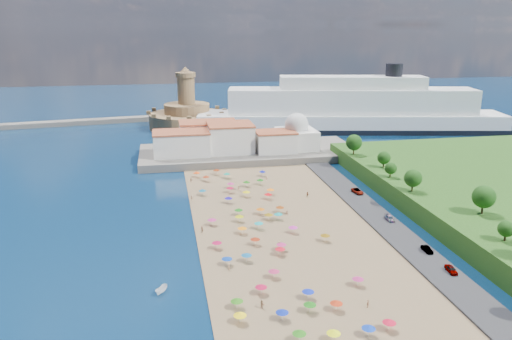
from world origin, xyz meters
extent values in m
plane|color=#071938|center=(0.00, 0.00, 0.00)|extent=(700.00, 700.00, 0.00)
cube|color=#59544C|center=(10.00, 73.00, 1.50)|extent=(90.00, 36.00, 3.00)
cube|color=#59544C|center=(-12.00, 108.00, 1.20)|extent=(18.00, 70.00, 2.40)
cube|color=#59544C|center=(-110.00, 153.00, 1.30)|extent=(199.03, 34.77, 2.60)
cube|color=silver|center=(-18.00, 69.00, 7.50)|extent=(22.00, 14.00, 9.00)
cube|color=silver|center=(2.00, 71.00, 8.50)|extent=(18.00, 16.00, 11.00)
cube|color=silver|center=(20.00, 67.00, 7.00)|extent=(16.00, 12.00, 8.00)
cube|color=silver|center=(-6.00, 83.00, 8.00)|extent=(24.00, 14.00, 10.00)
cube|color=silver|center=(30.00, 71.00, 7.00)|extent=(16.00, 16.00, 8.00)
sphere|color=silver|center=(30.00, 71.00, 13.00)|extent=(10.00, 10.00, 10.00)
cylinder|color=silver|center=(30.00, 71.00, 16.80)|extent=(1.20, 1.20, 1.60)
cylinder|color=#96784B|center=(-12.00, 138.00, 4.00)|extent=(40.00, 40.00, 8.00)
cylinder|color=#96784B|center=(-12.00, 138.00, 10.50)|extent=(24.00, 24.00, 5.00)
cylinder|color=#96784B|center=(-12.00, 138.00, 20.00)|extent=(9.00, 9.00, 14.00)
cylinder|color=#96784B|center=(-12.00, 138.00, 28.20)|extent=(10.40, 10.40, 2.40)
cone|color=#96784B|center=(-12.00, 138.00, 30.90)|extent=(6.00, 6.00, 3.00)
cube|color=black|center=(70.66, 114.48, 1.27)|extent=(159.26, 53.28, 2.54)
cube|color=white|center=(70.66, 114.48, 4.70)|extent=(158.20, 52.70, 9.40)
cube|color=white|center=(70.66, 114.48, 15.67)|extent=(126.64, 42.57, 12.54)
cube|color=white|center=(70.66, 114.48, 25.07)|extent=(74.58, 28.42, 6.27)
cylinder|color=black|center=(91.17, 110.46, 31.34)|extent=(8.36, 8.36, 6.27)
cylinder|color=gray|center=(9.70, 42.80, 1.25)|extent=(0.07, 0.07, 2.00)
cone|color=#0B149B|center=(9.70, 42.80, 2.15)|extent=(2.50, 2.50, 0.60)
cylinder|color=gray|center=(-4.72, 5.93, 1.25)|extent=(0.07, 0.07, 2.00)
cone|color=#136912|center=(-4.72, 5.93, 2.15)|extent=(2.50, 2.50, 0.60)
cylinder|color=gray|center=(-12.13, -24.36, 1.25)|extent=(0.07, 0.07, 2.00)
cone|color=#0B369B|center=(-12.13, -24.36, 2.15)|extent=(2.50, 2.50, 0.60)
cylinder|color=gray|center=(-13.51, 25.35, 1.25)|extent=(0.07, 0.07, 2.00)
cone|color=#0E6085|center=(-13.51, 25.35, 2.15)|extent=(2.50, 2.50, 0.60)
cylinder|color=gray|center=(3.00, 0.65, 1.25)|extent=(0.07, 0.07, 2.00)
cone|color=#87640C|center=(3.00, 0.65, 2.15)|extent=(2.50, 2.50, 0.60)
cylinder|color=gray|center=(1.91, -19.19, 1.25)|extent=(0.07, 0.07, 2.00)
cone|color=#C2296F|center=(1.91, -19.19, 2.15)|extent=(2.50, 2.50, 0.60)
cylinder|color=gray|center=(6.93, 33.01, 1.25)|extent=(0.07, 0.07, 2.00)
cone|color=#136411|center=(6.93, 33.01, 2.15)|extent=(2.50, 2.50, 0.60)
cylinder|color=gray|center=(-3.55, -55.14, 1.25)|extent=(0.07, 0.07, 2.00)
cone|color=#267915|center=(-3.55, -55.14, 2.15)|extent=(2.50, 2.50, 0.60)
cylinder|color=gray|center=(6.53, 17.75, 1.25)|extent=(0.07, 0.07, 2.00)
cone|color=red|center=(6.53, 17.75, 2.15)|extent=(2.50, 2.50, 0.60)
cylinder|color=gray|center=(7.43, -9.44, 1.25)|extent=(0.07, 0.07, 2.00)
cone|color=#C329A1|center=(7.43, -9.44, 2.15)|extent=(2.50, 2.50, 0.60)
cylinder|color=gray|center=(-12.79, -47.69, 1.25)|extent=(0.07, 0.07, 2.00)
cone|color=yellow|center=(-12.79, -47.69, 2.15)|extent=(2.50, 2.50, 0.60)
cylinder|color=gray|center=(-13.41, -15.27, 1.25)|extent=(0.07, 0.07, 2.00)
cone|color=#B00E41|center=(-13.41, -15.27, 2.15)|extent=(2.50, 2.50, 0.60)
cylinder|color=gray|center=(-2.89, -32.23, 1.25)|extent=(0.07, 0.07, 2.00)
cone|color=#B82757|center=(-2.89, -32.23, 2.15)|extent=(2.50, 2.50, 0.60)
cylinder|color=gray|center=(8.24, 22.16, 1.25)|extent=(0.07, 0.07, 2.00)
cone|color=orange|center=(8.24, 22.16, 2.15)|extent=(2.50, 2.50, 0.60)
cylinder|color=gray|center=(1.98, -41.85, 1.25)|extent=(0.07, 0.07, 2.00)
cone|color=#0E24BA|center=(1.98, -41.85, 2.15)|extent=(2.50, 2.50, 0.60)
cylinder|color=gray|center=(-4.92, -48.16, 1.25)|extent=(0.07, 0.07, 2.00)
cone|color=#0C22A2|center=(-4.92, -48.16, 2.15)|extent=(2.50, 2.50, 0.60)
cylinder|color=gray|center=(5.74, 0.59, 1.25)|extent=(0.07, 0.07, 2.00)
cone|color=#0F8E8E|center=(5.74, 0.59, 2.15)|extent=(2.50, 2.50, 0.60)
cylinder|color=gray|center=(0.13, 21.34, 1.25)|extent=(0.07, 0.07, 2.00)
cone|color=yellow|center=(0.13, 21.34, 2.15)|extent=(2.50, 2.50, 0.60)
cylinder|color=gray|center=(-12.62, -42.71, 1.25)|extent=(0.07, 0.07, 2.00)
cone|color=#2D7A15|center=(-12.62, -42.71, 2.15)|extent=(2.50, 2.50, 0.60)
cylinder|color=gray|center=(-5.86, -7.52, 1.25)|extent=(0.07, 0.07, 2.00)
cone|color=orange|center=(-5.86, -7.52, 2.15)|extent=(2.50, 2.50, 0.60)
cylinder|color=gray|center=(-10.98, 40.21, 1.25)|extent=(0.07, 0.07, 2.00)
cone|color=#9B2A0E|center=(-10.98, 40.21, 2.15)|extent=(2.50, 2.50, 0.60)
cylinder|color=gray|center=(14.09, -16.02, 1.25)|extent=(0.07, 0.07, 2.00)
cone|color=#7A560B|center=(14.09, -16.02, 2.15)|extent=(2.50, 2.50, 0.60)
cylinder|color=gray|center=(1.61, 5.41, 1.25)|extent=(0.07, 0.07, 2.00)
cone|color=#D66209|center=(1.61, 5.41, 2.15)|extent=(2.50, 2.50, 0.60)
cylinder|color=gray|center=(-5.30, 0.86, 1.25)|extent=(0.07, 0.07, 2.00)
cone|color=#C8C70A|center=(-5.30, 0.86, 2.15)|extent=(2.50, 2.50, 0.60)
cylinder|color=gray|center=(-4.45, 26.34, 1.25)|extent=(0.07, 0.07, 2.00)
cone|color=#B80E34|center=(-4.45, 26.34, 2.15)|extent=(2.50, 2.50, 0.60)
cylinder|color=gray|center=(1.03, -21.60, 1.25)|extent=(0.07, 0.07, 2.00)
cone|color=red|center=(1.03, -21.60, 2.15)|extent=(2.50, 2.50, 0.60)
cylinder|color=gray|center=(1.93, 31.56, 1.25)|extent=(0.07, 0.07, 2.00)
cone|color=#1C6211|center=(1.93, 31.56, 2.15)|extent=(2.50, 2.50, 0.60)
cylinder|color=gray|center=(-6.54, 47.83, 1.25)|extent=(0.07, 0.07, 2.00)
cone|color=maroon|center=(-6.54, 47.83, 2.15)|extent=(2.50, 2.50, 0.60)
cylinder|color=gray|center=(6.05, -47.05, 1.25)|extent=(0.07, 0.07, 2.00)
cone|color=red|center=(6.05, -47.05, 2.15)|extent=(2.50, 2.50, 0.60)
cylinder|color=gray|center=(-6.25, 16.55, 1.25)|extent=(0.07, 0.07, 2.00)
cone|color=#1B0C9D|center=(-6.25, 16.55, 2.15)|extent=(2.50, 2.50, 0.60)
cylinder|color=gray|center=(13.73, -38.84, 1.25)|extent=(0.07, 0.07, 2.00)
cone|color=#B22668|center=(13.73, -38.84, 2.15)|extent=(2.50, 2.50, 0.60)
cylinder|color=gray|center=(0.91, -46.59, 1.25)|extent=(0.07, 0.07, 2.00)
cone|color=#1A6E13|center=(0.91, -46.59, 2.15)|extent=(2.50, 2.50, 0.60)
cylinder|color=gray|center=(-7.42, -23.38, 1.25)|extent=(0.07, 0.07, 2.00)
cone|color=#0F598F|center=(-7.42, -23.38, 2.15)|extent=(2.50, 2.50, 0.60)
cylinder|color=gray|center=(8.86, -55.93, 1.25)|extent=(0.07, 0.07, 2.00)
cone|color=#0E36BA|center=(8.86, -55.93, 2.15)|extent=(2.50, 2.50, 0.60)
cylinder|color=gray|center=(-0.94, -4.96, 1.25)|extent=(0.07, 0.07, 2.00)
cone|color=teal|center=(-0.94, -4.96, 2.15)|extent=(2.50, 2.50, 0.60)
cylinder|color=gray|center=(13.22, -54.96, 1.25)|extent=(0.07, 0.07, 2.00)
cone|color=red|center=(13.22, -54.96, 2.15)|extent=(2.50, 2.50, 0.60)
cylinder|color=gray|center=(-13.03, -0.15, 1.25)|extent=(0.07, 0.07, 2.00)
cone|color=#BD2876|center=(-13.03, -0.15, 2.15)|extent=(2.50, 2.50, 0.60)
cylinder|color=gray|center=(-3.29, 42.50, 1.25)|extent=(0.07, 0.07, 2.00)
cone|color=#0F9072|center=(-3.29, 42.50, 2.15)|extent=(2.50, 2.50, 0.60)
cylinder|color=gray|center=(2.30, -56.19, 1.25)|extent=(0.07, 0.07, 2.00)
cone|color=#F2FF0D|center=(2.30, -56.19, 2.15)|extent=(2.50, 2.50, 0.60)
cylinder|color=gray|center=(-3.79, -15.00, 1.25)|extent=(0.07, 0.07, 2.00)
cone|color=maroon|center=(-3.79, -15.00, 2.15)|extent=(2.50, 2.50, 0.60)
cylinder|color=gray|center=(-13.91, 45.76, 1.25)|extent=(0.07, 0.07, 2.00)
cone|color=#E3400A|center=(-13.91, 45.76, 2.15)|extent=(2.50, 2.50, 0.60)
cylinder|color=gray|center=(-6.93, -38.32, 1.25)|extent=(0.07, 0.07, 2.00)
cone|color=#B60E38|center=(-6.93, -38.32, 2.15)|extent=(2.50, 2.50, 0.60)
cylinder|color=gray|center=(-3.56, 30.88, 1.25)|extent=(0.07, 0.07, 2.00)
cone|color=#B82770|center=(-3.56, 30.88, 2.15)|extent=(2.50, 2.50, 0.60)
cylinder|color=gray|center=(7.50, 5.83, 1.25)|extent=(0.07, 0.07, 2.00)
cone|color=#8E3A0C|center=(7.50, 5.83, 2.15)|extent=(2.50, 2.50, 0.60)
imported|color=tan|center=(-17.23, 20.90, 1.18)|extent=(1.22, 0.71, 1.86)
imported|color=tan|center=(-16.27, 40.04, 1.12)|extent=(1.10, 0.70, 1.74)
imported|color=tan|center=(-1.25, 28.04, 1.16)|extent=(1.02, 0.87, 1.82)
imported|color=tan|center=(10.07, 37.13, 1.08)|extent=(1.18, 0.83, 1.65)
imported|color=tan|center=(1.77, -17.73, 1.20)|extent=(0.97, 0.67, 1.89)
imported|color=tan|center=(-12.01, -26.86, 1.12)|extent=(0.73, 0.75, 1.74)
imported|color=tan|center=(9.07, 3.69, 1.09)|extent=(0.67, 0.49, 1.68)
imported|color=tan|center=(12.52, -47.07, 1.07)|extent=(1.00, 0.92, 1.64)
imported|color=tan|center=(-16.16, -4.58, 1.18)|extent=(1.09, 1.14, 1.85)
imported|color=tan|center=(-7.80, -43.44, 1.18)|extent=(1.23, 1.80, 1.86)
imported|color=tan|center=(19.41, 17.70, 1.17)|extent=(0.85, 1.78, 1.85)
imported|color=white|center=(-26.97, -33.69, 0.72)|extent=(3.26, 3.89, 1.45)
imported|color=gray|center=(36.00, -37.71, 1.39)|extent=(2.03, 4.22, 1.39)
imported|color=gray|center=(36.00, -6.78, 1.33)|extent=(1.93, 4.43, 1.27)
imported|color=gray|center=(36.00, 17.05, 1.42)|extent=(3.00, 5.43, 1.44)
imported|color=gray|center=(36.00, -27.22, 1.35)|extent=(1.38, 3.95, 1.30)
cylinder|color=#382314|center=(50.25, -35.27, 7.05)|extent=(0.50, 0.50, 2.11)
sphere|color=#14380F|center=(50.25, -35.27, 8.95)|extent=(3.79, 3.79, 3.79)
cylinder|color=#382314|center=(55.55, -19.00, 7.65)|extent=(0.50, 0.50, 3.31)
sphere|color=#14380F|center=(55.55, -19.00, 10.63)|extent=(5.95, 5.95, 5.95)
cylinder|color=#382314|center=(46.35, 1.14, 7.45)|extent=(0.50, 0.50, 2.91)
sphere|color=#14380F|center=(46.35, 1.14, 10.07)|extent=(5.23, 5.23, 5.23)
cylinder|color=#382314|center=(46.22, 15.51, 7.08)|extent=(0.50, 0.50, 2.17)
sphere|color=#14380F|center=(46.22, 15.51, 9.03)|extent=(3.90, 3.90, 3.90)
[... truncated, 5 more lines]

